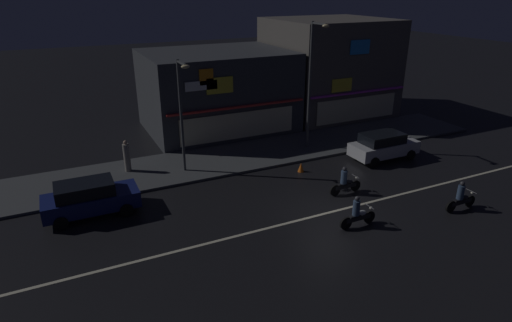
{
  "coord_description": "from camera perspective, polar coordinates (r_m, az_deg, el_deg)",
  "views": [
    {
      "loc": [
        -10.86,
        -14.69,
        10.03
      ],
      "look_at": [
        -1.89,
        4.09,
        1.5
      ],
      "focal_mm": 29.98,
      "sensor_mm": 36.0,
      "label": 1
    }
  ],
  "objects": [
    {
      "name": "motorcycle_following",
      "position": [
        22.59,
        11.79,
        -2.8
      ],
      "size": [
        1.9,
        0.6,
        1.52
      ],
      "rotation": [
        0.0,
        0.0,
        0.11
      ],
      "color": "black",
      "rests_on": "ground"
    },
    {
      "name": "motorcycle_lead",
      "position": [
        22.77,
        25.67,
        -4.46
      ],
      "size": [
        1.9,
        0.6,
        1.52
      ],
      "rotation": [
        0.0,
        0.0,
        3.11
      ],
      "color": "black",
      "rests_on": "ground"
    },
    {
      "name": "traffic_cone",
      "position": [
        24.98,
        6.02,
        -0.83
      ],
      "size": [
        0.36,
        0.36,
        0.55
      ],
      "primitive_type": "cone",
      "color": "orange",
      "rests_on": "ground"
    },
    {
      "name": "storefront_center_block",
      "position": [
        32.19,
        -5.23,
        9.34
      ],
      "size": [
        10.3,
        8.16,
        5.74
      ],
      "color": "#383A3F",
      "rests_on": "ground"
    },
    {
      "name": "lane_divider_stripe",
      "position": [
        20.84,
        9.65,
        -6.82
      ],
      "size": [
        31.34,
        0.16,
        0.01
      ],
      "primitive_type": "cube",
      "color": "beige",
      "rests_on": "ground"
    },
    {
      "name": "storefront_left_block",
      "position": [
        36.69,
        9.58,
        12.25
      ],
      "size": [
        9.07,
        8.47,
        7.66
      ],
      "color": "#56514C",
      "rests_on": "ground"
    },
    {
      "name": "parked_car_near_kerb",
      "position": [
        21.49,
        -21.33,
        -4.59
      ],
      "size": [
        4.3,
        1.98,
        1.67
      ],
      "rotation": [
        0.0,
        0.0,
        3.14
      ],
      "color": "navy",
      "rests_on": "ground"
    },
    {
      "name": "sidewalk_far",
      "position": [
        27.37,
        -0.3,
        0.94
      ],
      "size": [
        32.98,
        4.78,
        0.14
      ],
      "primitive_type": "cube",
      "color": "#424447",
      "rests_on": "ground"
    },
    {
      "name": "streetlamp_mid",
      "position": [
        27.27,
        7.45,
        11.01
      ],
      "size": [
        0.44,
        1.64,
        7.98
      ],
      "color": "#47494C",
      "rests_on": "sidewalk_far"
    },
    {
      "name": "streetlamp_west",
      "position": [
        23.7,
        -9.87,
        7.06
      ],
      "size": [
        0.44,
        1.64,
        6.35
      ],
      "color": "#47494C",
      "rests_on": "sidewalk_far"
    },
    {
      "name": "ground_plane",
      "position": [
        20.84,
        9.65,
        -6.84
      ],
      "size": [
        140.0,
        140.0,
        0.0
      ],
      "primitive_type": "plane",
      "color": "black"
    },
    {
      "name": "motorcycle_opposite_lane",
      "position": [
        19.7,
        13.39,
        -6.87
      ],
      "size": [
        1.9,
        0.6,
        1.52
      ],
      "rotation": [
        0.0,
        0.0,
        3.06
      ],
      "color": "black",
      "rests_on": "ground"
    },
    {
      "name": "parked_car_trailing",
      "position": [
        27.69,
        16.63,
        2.0
      ],
      "size": [
        4.3,
        1.98,
        1.67
      ],
      "rotation": [
        0.0,
        0.0,
        3.14
      ],
      "color": "silver",
      "rests_on": "ground"
    },
    {
      "name": "pedestrian_on_sidewalk",
      "position": [
        25.49,
        -16.85,
        0.53
      ],
      "size": [
        0.37,
        0.37,
        1.85
      ],
      "rotation": [
        0.0,
        0.0,
        4.91
      ],
      "color": "gray",
      "rests_on": "sidewalk_far"
    }
  ]
}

